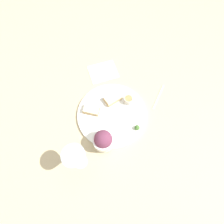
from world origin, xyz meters
The scene contains 10 objects.
ground_plane centered at (0.00, 0.00, 0.00)m, with size 4.00×4.00×0.00m, color #C6B289.
dinner_plate centered at (0.00, 0.00, 0.01)m, with size 0.35×0.35×0.01m.
salad_bowl centered at (-0.08, -0.13, 0.06)m, with size 0.10×0.10×0.10m.
sauce_ramekin centered at (0.10, 0.04, 0.03)m, with size 0.05×0.05×0.03m.
cheese_toast_near centered at (0.02, 0.08, 0.03)m, with size 0.10×0.08×0.03m.
cheese_toast_far centered at (-0.10, 0.04, 0.03)m, with size 0.09×0.08×0.03m.
wine_glass centered at (-0.20, -0.19, 0.13)m, with size 0.09×0.09×0.18m.
garnish centered at (0.09, -0.11, 0.03)m, with size 0.02×0.02×0.02m.
napkin centered at (0.03, 0.27, 0.00)m, with size 0.16×0.13×0.01m.
fork centered at (0.27, 0.03, 0.00)m, with size 0.12×0.12×0.01m.
Camera 1 is at (-0.10, -0.33, 0.83)m, focal length 28.00 mm.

